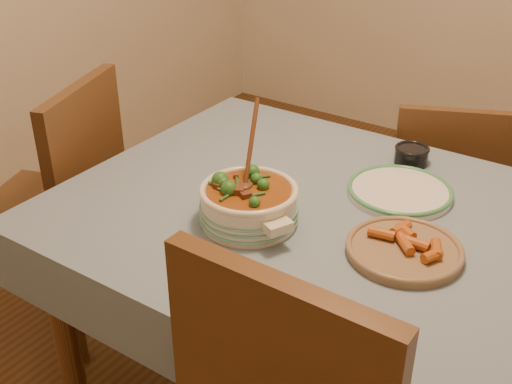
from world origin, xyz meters
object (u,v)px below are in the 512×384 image
white_plate (400,191)px  condiment_bowl (412,154)px  chair_far (443,193)px  stew_casserole (249,201)px  chair_left (63,198)px  dining_table (373,260)px  fried_plate (404,248)px

white_plate → condiment_bowl: bearing=104.0°
white_plate → chair_far: chair_far is taller
stew_casserole → condiment_bowl: bearing=68.9°
stew_casserole → chair_left: bearing=175.8°
dining_table → chair_far: (-0.07, 0.78, -0.19)m
white_plate → fried_plate: fried_plate is taller
condiment_bowl → fried_plate: 0.49m
dining_table → chair_left: chair_left is taller
dining_table → fried_plate: size_ratio=5.02×
stew_casserole → chair_left: (-0.81, 0.06, -0.28)m
dining_table → fried_plate: 0.16m
dining_table → white_plate: size_ratio=4.53×
fried_plate → chair_far: bearing=101.2°
dining_table → white_plate: white_plate is taller
condiment_bowl → fried_plate: condiment_bowl is taller
condiment_bowl → chair_left: 1.16m
condiment_bowl → fried_plate: bearing=-69.6°
dining_table → stew_casserole: stew_casserole is taller
dining_table → chair_far: chair_far is taller
fried_plate → chair_far: size_ratio=0.40×
dining_table → stew_casserole: 0.36m
chair_left → chair_far: bearing=111.3°
chair_far → chair_left: 1.35m
dining_table → condiment_bowl: condiment_bowl is taller
chair_left → condiment_bowl: bearing=96.3°
dining_table → white_plate: 0.22m
dining_table → chair_far: 0.81m
fried_plate → chair_left: bearing=-178.7°
white_plate → chair_left: 1.13m
stew_casserole → dining_table: bearing=28.1°
dining_table → fried_plate: (0.10, -0.06, 0.11)m
white_plate → condiment_bowl: (-0.05, 0.20, 0.02)m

